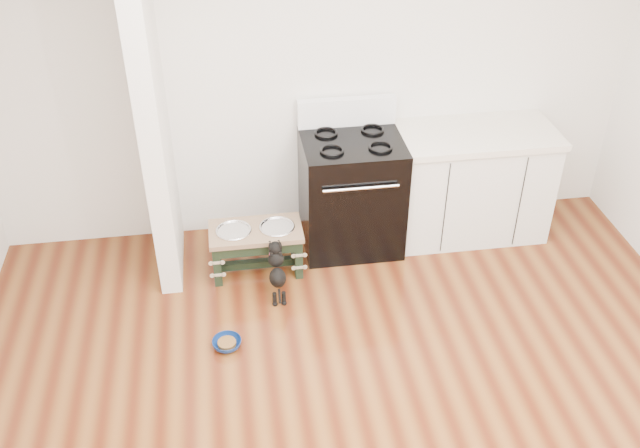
% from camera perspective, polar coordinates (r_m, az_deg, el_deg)
% --- Properties ---
extents(room_shell, '(5.00, 5.00, 5.00)m').
position_cam_1_polar(room_shell, '(3.15, 5.77, -0.72)').
color(room_shell, silver).
rests_on(room_shell, ground).
extents(partition_wall, '(0.15, 0.80, 2.70)m').
position_cam_1_polar(partition_wall, '(5.05, -13.41, 9.36)').
color(partition_wall, silver).
rests_on(partition_wall, ground).
extents(oven_range, '(0.76, 0.69, 1.14)m').
position_cam_1_polar(oven_range, '(5.58, 2.51, 2.65)').
color(oven_range, black).
rests_on(oven_range, ground).
extents(cabinet_run, '(1.24, 0.64, 0.91)m').
position_cam_1_polar(cabinet_run, '(5.85, 11.96, 3.23)').
color(cabinet_run, silver).
rests_on(cabinet_run, ground).
extents(dog_feeder, '(0.70, 0.37, 0.40)m').
position_cam_1_polar(dog_feeder, '(5.39, -5.12, -1.40)').
color(dog_feeder, black).
rests_on(dog_feeder, ground).
extents(puppy, '(0.12, 0.36, 0.42)m').
position_cam_1_polar(puppy, '(5.16, -3.46, -3.71)').
color(puppy, black).
rests_on(puppy, ground).
extents(floor_bowl, '(0.23, 0.23, 0.06)m').
position_cam_1_polar(floor_bowl, '(4.92, -7.46, -9.47)').
color(floor_bowl, navy).
rests_on(floor_bowl, ground).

